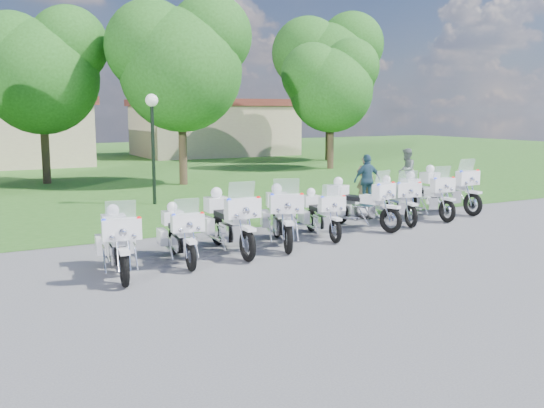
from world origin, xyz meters
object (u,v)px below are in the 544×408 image
motorcycle_3 (281,215)px  motorcycle_6 (396,199)px  motorcycle_1 (180,233)px  motorcycle_8 (447,188)px  motorcycle_5 (360,203)px  bystander_a (365,180)px  bystander_c (367,180)px  motorcycle_0 (118,241)px  motorcycle_2 (229,221)px  lamp_post (152,121)px  motorcycle_7 (425,195)px  bystander_b (406,171)px  motorcycle_4 (321,213)px

motorcycle_3 → motorcycle_6: (4.50, 1.05, -0.05)m
motorcycle_1 → motorcycle_8: (10.04, 2.24, 0.12)m
motorcycle_5 → bystander_a: 4.69m
bystander_c → motorcycle_8: bearing=131.1°
motorcycle_0 → motorcycle_2: 2.88m
motorcycle_5 → lamp_post: (-3.77, 6.94, 2.22)m
motorcycle_5 → motorcycle_7: motorcycle_5 is taller
bystander_b → motorcycle_4: bearing=-4.7°
motorcycle_2 → motorcycle_4: (2.85, 0.46, -0.12)m
bystander_c → bystander_b: bearing=-145.5°
lamp_post → bystander_a: 7.75m
motorcycle_1 → motorcycle_8: motorcycle_8 is taller
motorcycle_5 → lamp_post: size_ratio=0.63×
motorcycle_3 → lamp_post: size_ratio=0.64×
motorcycle_4 → motorcycle_5: 1.66m
bystander_b → motorcycle_3: bearing=-7.5°
lamp_post → bystander_c: lamp_post is taller
bystander_b → bystander_c: bystander_c is taller
motorcycle_8 → bystander_c: size_ratio=1.49×
motorcycle_1 → bystander_c: bearing=-146.2°
motorcycle_8 → lamp_post: size_ratio=0.69×
motorcycle_3 → motorcycle_6: motorcycle_3 is taller
motorcycle_2 → bystander_a: bearing=-145.6°
motorcycle_0 → motorcycle_1: size_ratio=1.08×
motorcycle_4 → bystander_c: size_ratio=1.22×
motorcycle_8 → lamp_post: bearing=-37.2°
motorcycle_2 → motorcycle_5: (4.44, 0.92, -0.02)m
motorcycle_0 → motorcycle_2: motorcycle_2 is taller
motorcycle_4 → lamp_post: size_ratio=0.56×
motorcycle_7 → bystander_a: 3.21m
motorcycle_1 → bystander_c: size_ratio=1.24×
motorcycle_2 → motorcycle_4: size_ratio=1.20×
motorcycle_1 → motorcycle_7: motorcycle_7 is taller
bystander_b → motorcycle_8: bearing=25.1°
lamp_post → motorcycle_2: bearing=-94.9°
motorcycle_2 → bystander_c: size_ratio=1.46×
bystander_b → motorcycle_5: bearing=-0.6°
bystander_b → bystander_a: bearing=-15.3°
motorcycle_0 → motorcycle_8: 11.79m
motorcycle_2 → motorcycle_5: size_ratio=1.06×
motorcycle_2 → bystander_c: bystander_c is taller
bystander_c → motorcycle_7: bearing=98.4°
motorcycle_2 → lamp_post: 8.19m
motorcycle_0 → bystander_b: size_ratio=1.35×
motorcycle_2 → motorcycle_3: size_ratio=1.06×
motorcycle_2 → bystander_c: 8.17m
motorcycle_0 → bystander_c: size_ratio=1.34×
motorcycle_4 → bystander_b: bearing=-134.6°
motorcycle_3 → bystander_c: bearing=-124.3°
motorcycle_1 → bystander_a: (8.71, 4.92, 0.22)m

